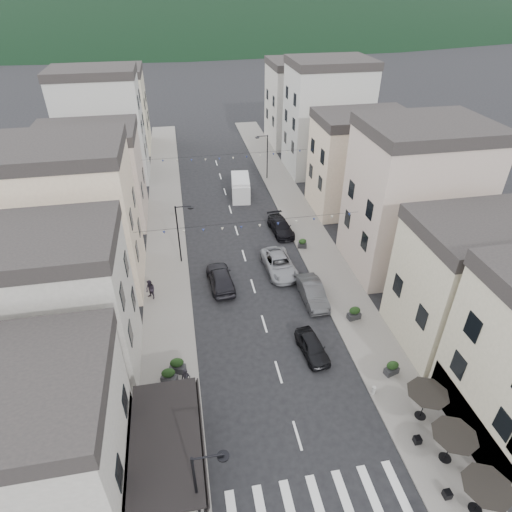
{
  "coord_description": "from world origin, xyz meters",
  "views": [
    {
      "loc": [
        -5.31,
        -8.73,
        23.3
      ],
      "look_at": [
        0.19,
        20.54,
        3.5
      ],
      "focal_mm": 30.0,
      "sensor_mm": 36.0,
      "label": 1
    }
  ],
  "objects_px": {
    "parked_car_b": "(312,292)",
    "delivery_van": "(241,187)",
    "parked_car_a": "(312,347)",
    "parked_car_d": "(281,227)",
    "pedestrian_a": "(186,380)",
    "parked_car_c": "(279,264)",
    "parked_car_e": "(221,278)",
    "pedestrian_b": "(150,290)"
  },
  "relations": [
    {
      "from": "parked_car_b",
      "to": "parked_car_d",
      "type": "xyz_separation_m",
      "value": [
        0.0,
        11.57,
        -0.09
      ]
    },
    {
      "from": "parked_car_d",
      "to": "pedestrian_b",
      "type": "relative_size",
      "value": 2.66
    },
    {
      "from": "parked_car_b",
      "to": "delivery_van",
      "type": "xyz_separation_m",
      "value": [
        -2.81,
        21.19,
        0.47
      ]
    },
    {
      "from": "parked_car_e",
      "to": "parked_car_a",
      "type": "bearing_deg",
      "value": 117.12
    },
    {
      "from": "parked_car_a",
      "to": "parked_car_c",
      "type": "height_order",
      "value": "parked_car_c"
    },
    {
      "from": "parked_car_c",
      "to": "pedestrian_a",
      "type": "height_order",
      "value": "pedestrian_a"
    },
    {
      "from": "parked_car_e",
      "to": "delivery_van",
      "type": "relative_size",
      "value": 0.9
    },
    {
      "from": "parked_car_a",
      "to": "pedestrian_a",
      "type": "bearing_deg",
      "value": -176.02
    },
    {
      "from": "parked_car_d",
      "to": "pedestrian_b",
      "type": "xyz_separation_m",
      "value": [
        -13.41,
        -8.99,
        0.33
      ]
    },
    {
      "from": "parked_car_e",
      "to": "pedestrian_a",
      "type": "distance_m",
      "value": 11.5
    },
    {
      "from": "parked_car_d",
      "to": "pedestrian_a",
      "type": "relative_size",
      "value": 2.7
    },
    {
      "from": "parked_car_d",
      "to": "pedestrian_a",
      "type": "height_order",
      "value": "pedestrian_a"
    },
    {
      "from": "parked_car_c",
      "to": "delivery_van",
      "type": "distance_m",
      "value": 16.58
    },
    {
      "from": "parked_car_c",
      "to": "pedestrian_b",
      "type": "bearing_deg",
      "value": -172.97
    },
    {
      "from": "parked_car_a",
      "to": "parked_car_c",
      "type": "relative_size",
      "value": 0.7
    },
    {
      "from": "delivery_van",
      "to": "pedestrian_b",
      "type": "distance_m",
      "value": 21.41
    },
    {
      "from": "parked_car_c",
      "to": "parked_car_b",
      "type": "bearing_deg",
      "value": -71.83
    },
    {
      "from": "parked_car_c",
      "to": "pedestrian_a",
      "type": "relative_size",
      "value": 3.09
    },
    {
      "from": "parked_car_b",
      "to": "pedestrian_a",
      "type": "bearing_deg",
      "value": -146.17
    },
    {
      "from": "parked_car_b",
      "to": "pedestrian_a",
      "type": "relative_size",
      "value": 2.69
    },
    {
      "from": "parked_car_a",
      "to": "parked_car_b",
      "type": "height_order",
      "value": "parked_car_b"
    },
    {
      "from": "parked_car_c",
      "to": "parked_car_d",
      "type": "height_order",
      "value": "parked_car_c"
    },
    {
      "from": "delivery_van",
      "to": "pedestrian_a",
      "type": "bearing_deg",
      "value": -99.22
    },
    {
      "from": "delivery_van",
      "to": "parked_car_d",
      "type": "bearing_deg",
      "value": -67.14
    },
    {
      "from": "delivery_van",
      "to": "parked_car_a",
      "type": "bearing_deg",
      "value": -81.3
    },
    {
      "from": "parked_car_c",
      "to": "parked_car_a",
      "type": "bearing_deg",
      "value": -93.01
    },
    {
      "from": "parked_car_b",
      "to": "delivery_van",
      "type": "bearing_deg",
      "value": 96.7
    },
    {
      "from": "parked_car_e",
      "to": "pedestrian_b",
      "type": "xyz_separation_m",
      "value": [
        -6.01,
        -0.78,
        0.17
      ]
    },
    {
      "from": "parked_car_e",
      "to": "pedestrian_a",
      "type": "xyz_separation_m",
      "value": [
        -3.54,
        -10.94,
        0.16
      ]
    },
    {
      "from": "parked_car_d",
      "to": "parked_car_e",
      "type": "relative_size",
      "value": 0.96
    },
    {
      "from": "parked_car_b",
      "to": "pedestrian_a",
      "type": "xyz_separation_m",
      "value": [
        -10.94,
        -7.57,
        0.22
      ]
    },
    {
      "from": "parked_car_b",
      "to": "parked_car_c",
      "type": "bearing_deg",
      "value": 110.33
    },
    {
      "from": "parked_car_a",
      "to": "parked_car_b",
      "type": "bearing_deg",
      "value": 66.81
    },
    {
      "from": "parked_car_a",
      "to": "parked_car_b",
      "type": "xyz_separation_m",
      "value": [
        1.8,
        5.92,
        0.13
      ]
    },
    {
      "from": "pedestrian_b",
      "to": "pedestrian_a",
      "type": "bearing_deg",
      "value": -31.91
    },
    {
      "from": "parked_car_a",
      "to": "delivery_van",
      "type": "bearing_deg",
      "value": 85.86
    },
    {
      "from": "pedestrian_a",
      "to": "parked_car_d",
      "type": "bearing_deg",
      "value": 75.09
    },
    {
      "from": "parked_car_d",
      "to": "pedestrian_a",
      "type": "distance_m",
      "value": 22.05
    },
    {
      "from": "pedestrian_b",
      "to": "parked_car_a",
      "type": "bearing_deg",
      "value": 8.19
    },
    {
      "from": "delivery_van",
      "to": "parked_car_b",
      "type": "bearing_deg",
      "value": -75.87
    },
    {
      "from": "parked_car_a",
      "to": "pedestrian_a",
      "type": "relative_size",
      "value": 2.18
    },
    {
      "from": "pedestrian_b",
      "to": "parked_car_d",
      "type": "bearing_deg",
      "value": 78.23
    }
  ]
}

